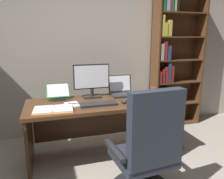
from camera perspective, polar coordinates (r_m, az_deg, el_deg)
The scene contains 13 objects.
wall_back at distance 3.39m, azimuth -6.85°, elevation 11.71°, with size 5.62×0.12×2.73m, color #A89E8E.
desk at distance 2.71m, azimuth -2.69°, elevation -6.56°, with size 1.79×0.72×0.72m.
bookshelf at distance 3.71m, azimuth 15.53°, elevation 6.80°, with size 0.85×0.28×2.22m.
office_chair at distance 2.00m, azimuth 9.34°, elevation -16.81°, with size 0.64×0.60×1.06m.
monitor at distance 2.74m, azimuth -5.40°, elevation 2.30°, with size 0.46×0.16×0.42m.
laptop at distance 2.88m, azimuth 2.69°, elevation -0.34°, with size 0.32×0.30×0.25m.
keyboard at distance 2.44m, azimuth -3.58°, elevation -3.86°, with size 0.42×0.15×0.02m, color #232326.
computer_mouse at distance 2.52m, azimuth 3.09°, elevation -3.12°, with size 0.06×0.10×0.04m, color #232326.
reading_stand_with_book at distance 2.78m, azimuth -14.03°, elevation -0.69°, with size 0.27×0.27×0.16m.
open_binder at distance 2.33m, azimuth -15.26°, elevation -5.10°, with size 0.42×0.29×0.02m.
notepad at distance 2.48m, azimuth -10.38°, elevation -3.90°, with size 0.15×0.21×0.01m, color silver.
pen at distance 2.48m, azimuth -9.93°, elevation -3.67°, with size 0.01×0.01×0.14m, color navy.
coffee_mug at distance 2.90m, azimuth 10.90°, elevation -0.47°, with size 0.08×0.08×0.11m, color maroon.
Camera 1 is at (-0.59, -1.24, 1.44)m, focal length 34.59 mm.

